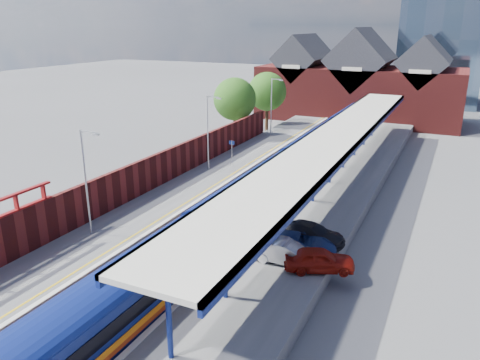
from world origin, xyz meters
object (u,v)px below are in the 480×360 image
at_px(lamp_post_b, 87,176).
at_px(platform_sign, 232,149).
at_px(parked_car_dark, 311,233).
at_px(lamp_post_d, 272,103).
at_px(lamp_post_c, 209,128).
at_px(parked_car_silver, 287,252).
at_px(parked_car_red, 319,260).
at_px(train, 291,166).
at_px(parked_car_blue, 296,244).

bearing_deg(lamp_post_b, platform_sign, 85.67).
relative_size(platform_sign, parked_car_dark, 0.58).
bearing_deg(platform_sign, lamp_post_b, -94.33).
bearing_deg(lamp_post_d, parked_car_dark, -63.66).
height_order(lamp_post_c, parked_car_silver, lamp_post_c).
height_order(lamp_post_b, parked_car_dark, lamp_post_b).
height_order(parked_car_red, parked_car_silver, same).
relative_size(parked_car_red, parked_car_silver, 0.97).
bearing_deg(lamp_post_b, parked_car_red, 6.31).
bearing_deg(platform_sign, lamp_post_c, -124.26).
bearing_deg(train, lamp_post_b, -114.94).
relative_size(platform_sign, parked_car_blue, 0.52).
bearing_deg(lamp_post_d, parked_car_red, -63.91).
distance_m(lamp_post_b, lamp_post_d, 32.00).
height_order(train, parked_car_dark, train).
height_order(lamp_post_c, parked_car_dark, lamp_post_c).
xyz_separation_m(lamp_post_b, parked_car_silver, (12.91, 1.71, -3.32)).
bearing_deg(platform_sign, parked_car_silver, -54.67).
bearing_deg(platform_sign, train, -9.66).
bearing_deg(parked_car_dark, parked_car_blue, 175.08).
bearing_deg(lamp_post_b, parked_car_silver, 7.53).
bearing_deg(lamp_post_b, lamp_post_d, 90.00).
xyz_separation_m(train, lamp_post_b, (-7.86, -16.89, 2.87)).
bearing_deg(parked_car_blue, lamp_post_d, 13.39).
bearing_deg(parked_car_red, parked_car_blue, 31.64).
bearing_deg(train, parked_car_silver, -71.58).
xyz_separation_m(train, lamp_post_d, (-7.86, 15.11, 2.87)).
xyz_separation_m(parked_car_red, parked_car_blue, (-1.77, 1.26, -0.00)).
height_order(platform_sign, parked_car_dark, platform_sign).
bearing_deg(lamp_post_c, parked_car_dark, -39.54).
relative_size(train, lamp_post_c, 9.42).
height_order(lamp_post_b, parked_car_silver, lamp_post_b).
bearing_deg(platform_sign, lamp_post_d, 95.56).
relative_size(lamp_post_d, platform_sign, 2.80).
distance_m(platform_sign, parked_car_blue, 19.14).
height_order(lamp_post_b, lamp_post_c, same).
bearing_deg(parked_car_blue, parked_car_red, -136.27).
relative_size(train, parked_car_red, 16.84).
xyz_separation_m(train, parked_car_dark, (5.55, -11.96, -0.50)).
distance_m(platform_sign, parked_car_silver, 20.00).
bearing_deg(lamp_post_c, lamp_post_b, -90.00).
distance_m(lamp_post_c, parked_car_dark, 17.70).
xyz_separation_m(lamp_post_c, platform_sign, (1.36, 2.00, -2.30)).
bearing_deg(lamp_post_d, lamp_post_c, -90.00).
height_order(train, lamp_post_b, lamp_post_b).
xyz_separation_m(lamp_post_c, lamp_post_d, (0.00, 16.00, 0.00)).
bearing_deg(train, parked_car_dark, -65.12).
relative_size(train, parked_car_blue, 13.79).
bearing_deg(parked_car_blue, platform_sign, 27.02).
xyz_separation_m(train, parked_car_silver, (5.06, -15.19, -0.45)).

